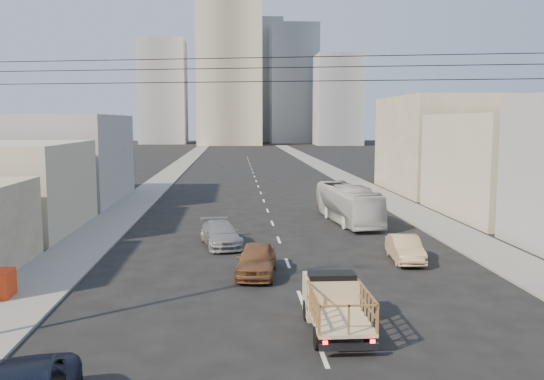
{
  "coord_description": "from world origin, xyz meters",
  "views": [
    {
      "loc": [
        -2.79,
        -15.44,
        7.42
      ],
      "look_at": [
        -0.61,
        17.28,
        3.5
      ],
      "focal_mm": 38.0,
      "sensor_mm": 36.0,
      "label": 1
    }
  ],
  "objects": [
    {
      "name": "flatbed_pickup",
      "position": [
        0.77,
        4.1,
        1.09
      ],
      "size": [
        1.95,
        4.41,
        1.9
      ],
      "color": "tan",
      "rests_on": "ground"
    },
    {
      "name": "sedan_tan",
      "position": [
        6.3,
        14.06,
        0.68
      ],
      "size": [
        1.76,
        4.22,
        1.36
      ],
      "primitive_type": "imported",
      "rotation": [
        0.0,
        0.0,
        -0.08
      ],
      "color": "tan",
      "rests_on": "ground"
    },
    {
      "name": "overhead_wires",
      "position": [
        0.0,
        1.5,
        8.97
      ],
      "size": [
        23.01,
        5.02,
        0.72
      ],
      "color": "black",
      "rests_on": "ground"
    },
    {
      "name": "city_bus",
      "position": [
        5.57,
        25.96,
        1.38
      ],
      "size": [
        3.35,
        10.11,
        2.76
      ],
      "primitive_type": "imported",
      "rotation": [
        0.0,
        0.0,
        0.11
      ],
      "color": "beige",
      "rests_on": "ground"
    },
    {
      "name": "sedan_brown",
      "position": [
        -1.73,
        11.78,
        0.77
      ],
      "size": [
        2.33,
        4.69,
        1.54
      ],
      "primitive_type": "imported",
      "rotation": [
        0.0,
        0.0,
        -0.12
      ],
      "color": "brown",
      "rests_on": "ground"
    },
    {
      "name": "bldg_right_mid",
      "position": [
        19.5,
        28.0,
        4.0
      ],
      "size": [
        11.0,
        14.0,
        8.0
      ],
      "primitive_type": "cube",
      "color": "#B5AA91",
      "rests_on": "ground"
    },
    {
      "name": "sidewalk_left",
      "position": [
        -11.75,
        70.0,
        0.06
      ],
      "size": [
        3.5,
        180.0,
        0.12
      ],
      "primitive_type": "cube",
      "color": "gray",
      "rests_on": "ground"
    },
    {
      "name": "bldg_left_far",
      "position": [
        -19.5,
        39.0,
        4.0
      ],
      "size": [
        12.0,
        16.0,
        8.0
      ],
      "primitive_type": "cube",
      "color": "gray",
      "rests_on": "ground"
    },
    {
      "name": "midrise_nw",
      "position": [
        -26.0,
        180.0,
        17.0
      ],
      "size": [
        15.0,
        15.0,
        34.0
      ],
      "primitive_type": "cube",
      "color": "gray",
      "rests_on": "ground"
    },
    {
      "name": "bldg_right_far",
      "position": [
        20.0,
        44.0,
        5.0
      ],
      "size": [
        12.0,
        16.0,
        10.0
      ],
      "primitive_type": "cube",
      "color": "gray",
      "rests_on": "ground"
    },
    {
      "name": "midrise_back",
      "position": [
        6.0,
        200.0,
        22.0
      ],
      "size": [
        18.0,
        18.0,
        44.0
      ],
      "primitive_type": "cube",
      "color": "gray",
      "rests_on": "ground"
    },
    {
      "name": "sidewalk_right",
      "position": [
        11.75,
        70.0,
        0.06
      ],
      "size": [
        3.5,
        180.0,
        0.12
      ],
      "primitive_type": "cube",
      "color": "gray",
      "rests_on": "ground"
    },
    {
      "name": "midrise_east",
      "position": [
        30.0,
        165.0,
        14.0
      ],
      "size": [
        14.0,
        14.0,
        28.0
      ],
      "primitive_type": "cube",
      "color": "gray",
      "rests_on": "ground"
    },
    {
      "name": "midrise_ne",
      "position": [
        18.0,
        185.0,
        20.0
      ],
      "size": [
        16.0,
        16.0,
        40.0
      ],
      "primitive_type": "cube",
      "color": "gray",
      "rests_on": "ground"
    },
    {
      "name": "sedan_grey",
      "position": [
        -3.61,
        18.51,
        0.72
      ],
      "size": [
        2.92,
        5.23,
        1.43
      ],
      "primitive_type": "imported",
      "rotation": [
        0.0,
        0.0,
        0.19
      ],
      "color": "gray",
      "rests_on": "ground"
    },
    {
      "name": "high_rise_tower",
      "position": [
        -4.0,
        170.0,
        30.0
      ],
      "size": [
        20.0,
        20.0,
        60.0
      ],
      "primitive_type": "cube",
      "color": "gray",
      "rests_on": "ground"
    },
    {
      "name": "lane_dashes",
      "position": [
        0.0,
        53.0,
        0.01
      ],
      "size": [
        0.15,
        104.0,
        0.01
      ],
      "color": "silver",
      "rests_on": "ground"
    }
  ]
}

